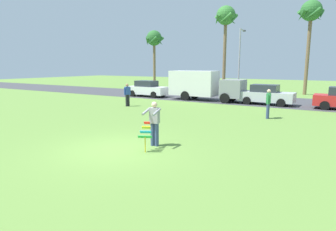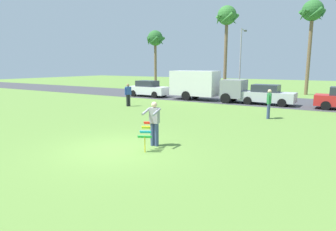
{
  "view_description": "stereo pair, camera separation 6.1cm",
  "coord_description": "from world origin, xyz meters",
  "px_view_note": "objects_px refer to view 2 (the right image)",
  "views": [
    {
      "loc": [
        7.0,
        -7.82,
        3.09
      ],
      "look_at": [
        0.95,
        2.15,
        1.05
      ],
      "focal_mm": 30.63,
      "sensor_mm": 36.0,
      "label": 1
    },
    {
      "loc": [
        7.06,
        -7.78,
        3.09
      ],
      "look_at": [
        0.95,
        2.15,
        1.05
      ],
      "focal_mm": 30.63,
      "sensor_mm": 36.0,
      "label": 2
    }
  ],
  "objects_px": {
    "parked_truck_grey_van": "(203,85)",
    "palm_tree_left_near": "(155,40)",
    "streetlight_pole": "(241,57)",
    "parked_car_silver": "(267,95)",
    "palm_tree_centre_far": "(312,15)",
    "person_walker_far": "(128,94)",
    "person_kite_flyer": "(154,122)",
    "person_walker_near": "(269,103)",
    "parked_car_white": "(148,89)",
    "palm_tree_right_near": "(227,20)",
    "kite_held": "(146,133)"
  },
  "relations": [
    {
      "from": "parked_truck_grey_van",
      "to": "palm_tree_left_near",
      "type": "height_order",
      "value": "palm_tree_left_near"
    },
    {
      "from": "streetlight_pole",
      "to": "palm_tree_left_near",
      "type": "bearing_deg",
      "value": 166.77
    },
    {
      "from": "parked_car_silver",
      "to": "palm_tree_centre_far",
      "type": "distance_m",
      "value": 12.88
    },
    {
      "from": "palm_tree_left_near",
      "to": "person_walker_far",
      "type": "height_order",
      "value": "palm_tree_left_near"
    },
    {
      "from": "person_kite_flyer",
      "to": "person_walker_far",
      "type": "bearing_deg",
      "value": 134.4
    },
    {
      "from": "person_walker_near",
      "to": "parked_car_silver",
      "type": "bearing_deg",
      "value": 103.66
    },
    {
      "from": "person_kite_flyer",
      "to": "palm_tree_centre_far",
      "type": "distance_m",
      "value": 26.15
    },
    {
      "from": "person_kite_flyer",
      "to": "parked_car_silver",
      "type": "relative_size",
      "value": 0.41
    },
    {
      "from": "parked_car_white",
      "to": "palm_tree_right_near",
      "type": "xyz_separation_m",
      "value": [
        4.98,
        8.18,
        7.35
      ]
    },
    {
      "from": "parked_car_silver",
      "to": "palm_tree_centre_far",
      "type": "height_order",
      "value": "palm_tree_centre_far"
    },
    {
      "from": "streetlight_pole",
      "to": "person_walker_far",
      "type": "distance_m",
      "value": 14.9
    },
    {
      "from": "palm_tree_left_near",
      "to": "palm_tree_right_near",
      "type": "height_order",
      "value": "palm_tree_right_near"
    },
    {
      "from": "parked_car_white",
      "to": "kite_held",
      "type": "bearing_deg",
      "value": -54.87
    },
    {
      "from": "parked_truck_grey_van",
      "to": "streetlight_pole",
      "type": "relative_size",
      "value": 0.96
    },
    {
      "from": "palm_tree_right_near",
      "to": "parked_car_white",
      "type": "bearing_deg",
      "value": -121.33
    },
    {
      "from": "streetlight_pole",
      "to": "person_walker_near",
      "type": "xyz_separation_m",
      "value": [
        6.12,
        -13.71,
        -3.06
      ]
    },
    {
      "from": "palm_tree_centre_far",
      "to": "person_walker_far",
      "type": "bearing_deg",
      "value": -122.1
    },
    {
      "from": "person_walker_near",
      "to": "parked_car_white",
      "type": "bearing_deg",
      "value": 154.5
    },
    {
      "from": "kite_held",
      "to": "streetlight_pole",
      "type": "bearing_deg",
      "value": 99.46
    },
    {
      "from": "palm_tree_right_near",
      "to": "palm_tree_centre_far",
      "type": "relative_size",
      "value": 0.99
    },
    {
      "from": "person_walker_near",
      "to": "palm_tree_right_near",
      "type": "bearing_deg",
      "value": 119.39
    },
    {
      "from": "palm_tree_right_near",
      "to": "parked_car_silver",
      "type": "bearing_deg",
      "value": -51.06
    },
    {
      "from": "palm_tree_centre_far",
      "to": "streetlight_pole",
      "type": "bearing_deg",
      "value": -155.2
    },
    {
      "from": "person_kite_flyer",
      "to": "kite_held",
      "type": "height_order",
      "value": "person_kite_flyer"
    },
    {
      "from": "palm_tree_left_near",
      "to": "palm_tree_centre_far",
      "type": "relative_size",
      "value": 0.82
    },
    {
      "from": "streetlight_pole",
      "to": "person_walker_near",
      "type": "height_order",
      "value": "streetlight_pole"
    },
    {
      "from": "parked_car_silver",
      "to": "person_walker_near",
      "type": "xyz_separation_m",
      "value": [
        1.52,
        -6.25,
        0.16
      ]
    },
    {
      "from": "person_walker_far",
      "to": "palm_tree_centre_far",
      "type": "bearing_deg",
      "value": 57.9
    },
    {
      "from": "palm_tree_right_near",
      "to": "person_walker_far",
      "type": "xyz_separation_m",
      "value": [
        -2.24,
        -14.67,
        -7.19
      ]
    },
    {
      "from": "streetlight_pole",
      "to": "person_walker_far",
      "type": "xyz_separation_m",
      "value": [
        -4.25,
        -13.95,
        -3.06
      ]
    },
    {
      "from": "kite_held",
      "to": "parked_car_silver",
      "type": "xyz_separation_m",
      "value": [
        0.81,
        15.31,
        0.09
      ]
    },
    {
      "from": "parked_truck_grey_van",
      "to": "person_walker_near",
      "type": "bearing_deg",
      "value": -41.3
    },
    {
      "from": "person_walker_far",
      "to": "person_walker_near",
      "type": "bearing_deg",
      "value": 1.35
    },
    {
      "from": "person_kite_flyer",
      "to": "palm_tree_right_near",
      "type": "distance_m",
      "value": 24.54
    },
    {
      "from": "person_kite_flyer",
      "to": "parked_car_silver",
      "type": "xyz_separation_m",
      "value": [
        0.92,
        14.59,
        -0.18
      ]
    },
    {
      "from": "person_walker_near",
      "to": "person_walker_far",
      "type": "distance_m",
      "value": 10.37
    },
    {
      "from": "parked_car_silver",
      "to": "kite_held",
      "type": "bearing_deg",
      "value": -93.03
    },
    {
      "from": "parked_car_silver",
      "to": "palm_tree_left_near",
      "type": "distance_m",
      "value": 21.52
    },
    {
      "from": "palm_tree_left_near",
      "to": "person_walker_far",
      "type": "bearing_deg",
      "value": -62.23
    },
    {
      "from": "palm_tree_centre_far",
      "to": "palm_tree_left_near",
      "type": "bearing_deg",
      "value": 179.47
    },
    {
      "from": "kite_held",
      "to": "parked_truck_grey_van",
      "type": "xyz_separation_m",
      "value": [
        -4.78,
        15.31,
        0.73
      ]
    },
    {
      "from": "parked_car_silver",
      "to": "person_walker_near",
      "type": "relative_size",
      "value": 2.45
    },
    {
      "from": "kite_held",
      "to": "parked_car_white",
      "type": "relative_size",
      "value": 0.25
    },
    {
      "from": "kite_held",
      "to": "palm_tree_centre_far",
      "type": "height_order",
      "value": "palm_tree_centre_far"
    },
    {
      "from": "person_kite_flyer",
      "to": "streetlight_pole",
      "type": "distance_m",
      "value": 22.57
    },
    {
      "from": "kite_held",
      "to": "parked_car_silver",
      "type": "relative_size",
      "value": 0.25
    },
    {
      "from": "parked_car_white",
      "to": "person_walker_near",
      "type": "xyz_separation_m",
      "value": [
        13.1,
        -6.25,
        0.16
      ]
    },
    {
      "from": "parked_car_silver",
      "to": "streetlight_pole",
      "type": "height_order",
      "value": "streetlight_pole"
    },
    {
      "from": "palm_tree_left_near",
      "to": "person_walker_near",
      "type": "xyz_separation_m",
      "value": [
        19.36,
        -16.82,
        -5.62
      ]
    },
    {
      "from": "kite_held",
      "to": "palm_tree_right_near",
      "type": "relative_size",
      "value": 0.11
    }
  ]
}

